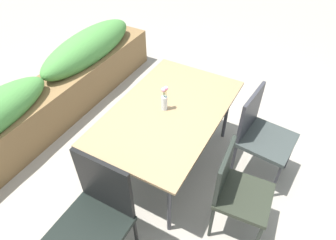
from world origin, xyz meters
name	(u,v)px	position (x,y,z in m)	size (l,w,h in m)	color
ground_plane	(173,160)	(0.00, 0.00, 0.00)	(12.00, 12.00, 0.00)	gray
dining_table	(168,114)	(-0.05, 0.03, 0.68)	(1.47, 0.92, 0.72)	#8C704C
chair_end_left	(96,214)	(-1.09, 0.03, 0.55)	(0.48, 0.48, 0.98)	black
chair_near_right	(261,132)	(0.29, -0.75, 0.52)	(0.50, 0.50, 0.91)	#323836
chair_near_left	(237,189)	(-0.39, -0.75, 0.50)	(0.44, 0.44, 0.86)	#24291E
flower_vase	(165,98)	(-0.05, 0.07, 0.84)	(0.06, 0.06, 0.24)	silver
planter_box	(49,94)	(-0.11, 1.54, 0.38)	(3.39, 0.49, 0.81)	brown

